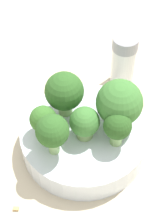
{
  "coord_description": "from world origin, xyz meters",
  "views": [
    {
      "loc": [
        -0.27,
        0.02,
        0.39
      ],
      "look_at": [
        0.0,
        0.0,
        0.07
      ],
      "focal_mm": 60.0,
      "sensor_mm": 36.0,
      "label": 1
    }
  ],
  "objects": [
    {
      "name": "broccoli_floret_0",
      "position": [
        -0.01,
        -0.0,
        0.06
      ],
      "size": [
        0.04,
        0.04,
        0.04
      ],
      "color": "#7A9E5B",
      "rests_on": "bowl"
    },
    {
      "name": "pepper_shaker",
      "position": [
        0.11,
        -0.07,
        0.04
      ],
      "size": [
        0.04,
        0.04,
        0.08
      ],
      "color": "silver",
      "rests_on": "ground_plane"
    },
    {
      "name": "broccoli_floret_4",
      "position": [
        -0.02,
        -0.04,
        0.06
      ],
      "size": [
        0.03,
        0.03,
        0.05
      ],
      "color": "#84AD66",
      "rests_on": "bowl"
    },
    {
      "name": "bowl",
      "position": [
        0.0,
        0.0,
        0.02
      ],
      "size": [
        0.16,
        0.16,
        0.03
      ],
      "primitive_type": "cylinder",
      "color": "silver",
      "rests_on": "ground_plane"
    },
    {
      "name": "broccoli_floret_2",
      "position": [
        0.03,
        0.02,
        0.07
      ],
      "size": [
        0.05,
        0.05,
        0.06
      ],
      "color": "#7A9E5B",
      "rests_on": "bowl"
    },
    {
      "name": "broccoli_floret_3",
      "position": [
        -0.03,
        0.04,
        0.07
      ],
      "size": [
        0.04,
        0.04,
        0.06
      ],
      "color": "#8EB770",
      "rests_on": "bowl"
    },
    {
      "name": "almond_crumb_2",
      "position": [
        -0.08,
        0.08,
        0.0
      ],
      "size": [
        0.01,
        0.01,
        0.01
      ],
      "primitive_type": "cube",
      "rotation": [
        0.0,
        0.0,
        4.59
      ],
      "color": "tan",
      "rests_on": "ground_plane"
    },
    {
      "name": "broccoli_floret_5",
      "position": [
        -0.0,
        0.05,
        0.06
      ],
      "size": [
        0.03,
        0.03,
        0.04
      ],
      "color": "#8EB770",
      "rests_on": "bowl"
    },
    {
      "name": "ground_plane",
      "position": [
        0.0,
        0.0,
        0.0
      ],
      "size": [
        3.0,
        3.0,
        0.0
      ],
      "primitive_type": "plane",
      "color": "beige"
    },
    {
      "name": "broccoli_floret_1",
      "position": [
        0.01,
        -0.04,
        0.07
      ],
      "size": [
        0.06,
        0.06,
        0.07
      ],
      "color": "#7A9E5B",
      "rests_on": "bowl"
    }
  ]
}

